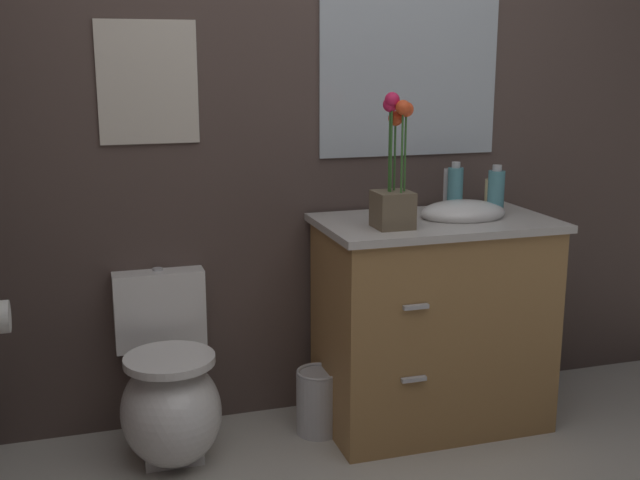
# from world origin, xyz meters

# --- Properties ---
(wall_back) EXTENTS (4.08, 0.05, 2.50)m
(wall_back) POSITION_xyz_m (0.20, 1.55, 1.25)
(wall_back) COLOR #4C3D38
(wall_back) RESTS_ON ground_plane
(toilet) EXTENTS (0.38, 0.59, 0.69)m
(toilet) POSITION_xyz_m (-0.66, 1.26, 0.24)
(toilet) COLOR white
(toilet) RESTS_ON ground_plane
(vanity_cabinet) EXTENTS (0.94, 0.56, 1.06)m
(vanity_cabinet) POSITION_xyz_m (0.43, 1.23, 0.45)
(vanity_cabinet) COLOR #9E7242
(vanity_cabinet) RESTS_ON ground_plane
(flower_vase) EXTENTS (0.14, 0.14, 0.51)m
(flower_vase) POSITION_xyz_m (0.20, 1.13, 1.04)
(flower_vase) COLOR brown
(flower_vase) RESTS_ON vanity_cabinet
(soap_bottle) EXTENTS (0.06, 0.06, 0.21)m
(soap_bottle) POSITION_xyz_m (0.56, 1.33, 0.97)
(soap_bottle) COLOR teal
(soap_bottle) RESTS_ON vanity_cabinet
(lotion_bottle) EXTENTS (0.06, 0.06, 0.16)m
(lotion_bottle) POSITION_xyz_m (0.73, 1.34, 0.95)
(lotion_bottle) COLOR beige
(lotion_bottle) RESTS_ON vanity_cabinet
(hand_wash_bottle) EXTENTS (0.07, 0.07, 0.21)m
(hand_wash_bottle) POSITION_xyz_m (0.69, 1.23, 0.97)
(hand_wash_bottle) COLOR teal
(hand_wash_bottle) RESTS_ON vanity_cabinet
(trash_bin) EXTENTS (0.18, 0.18, 0.27)m
(trash_bin) POSITION_xyz_m (-0.06, 1.26, 0.14)
(trash_bin) COLOR #B7B7BC
(trash_bin) RESTS_ON ground_plane
(wall_poster) EXTENTS (0.38, 0.01, 0.47)m
(wall_poster) POSITION_xyz_m (-0.66, 1.52, 1.42)
(wall_poster) COLOR beige
(wall_mirror) EXTENTS (0.80, 0.01, 0.70)m
(wall_mirror) POSITION_xyz_m (0.42, 1.52, 1.45)
(wall_mirror) COLOR #B2BCC6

